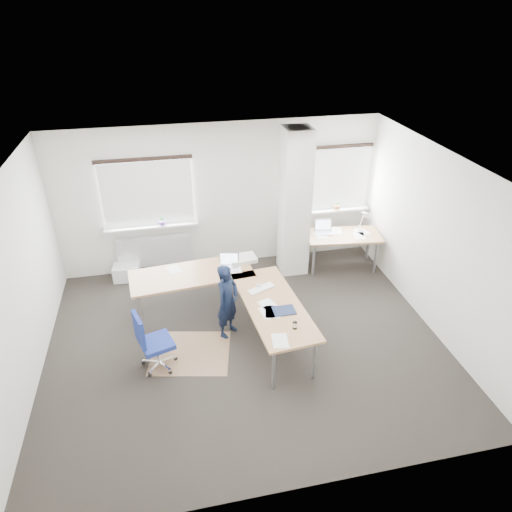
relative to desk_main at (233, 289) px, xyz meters
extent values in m
plane|color=black|center=(0.10, -0.50, -0.69)|extent=(6.00, 6.00, 0.00)
cube|color=beige|center=(0.10, 2.00, 0.71)|extent=(6.00, 0.04, 2.80)
cube|color=beige|center=(0.10, -3.00, 0.71)|extent=(6.00, 0.04, 2.80)
cube|color=beige|center=(-2.90, -0.50, 0.71)|extent=(0.04, 5.00, 2.80)
cube|color=beige|center=(3.10, -0.50, 0.71)|extent=(0.04, 5.00, 2.80)
cube|color=white|center=(0.10, -0.50, 2.11)|extent=(6.00, 5.00, 0.04)
cube|color=beige|center=(1.40, 1.45, 0.70)|extent=(0.50, 0.50, 2.78)
cube|color=white|center=(-1.20, 1.97, 0.91)|extent=(1.60, 0.04, 1.20)
cube|color=white|center=(-1.20, 1.93, 0.91)|extent=(1.60, 0.02, 1.20)
cube|color=white|center=(-1.20, 1.90, 0.29)|extent=(1.70, 0.20, 0.04)
cube|color=white|center=(2.40, 1.97, 0.91)|extent=(1.20, 0.04, 1.20)
cube|color=white|center=(2.40, 1.93, 0.91)|extent=(1.20, 0.02, 1.20)
cube|color=white|center=(2.40, 1.90, 0.29)|extent=(1.30, 0.20, 0.04)
cube|color=silver|center=(-1.20, 1.92, -0.24)|extent=(1.40, 0.10, 0.60)
cylinder|color=#74479C|center=(-1.00, 1.88, 0.35)|extent=(0.12, 0.12, 0.08)
imported|color=#2B6D30|center=(-1.00, 1.88, 0.39)|extent=(0.09, 0.06, 0.17)
cylinder|color=#955C39|center=(2.40, 1.88, 0.35)|extent=(0.12, 0.12, 0.08)
imported|color=#2B6D30|center=(2.40, 1.88, 0.39)|extent=(0.09, 0.07, 0.17)
cube|color=#87664A|center=(-0.76, -0.56, -0.69)|extent=(1.34, 1.20, 0.01)
cube|color=white|center=(-1.75, 1.75, -0.55)|extent=(0.52, 0.38, 0.29)
cube|color=olive|center=(-0.60, 0.53, 0.02)|extent=(2.07, 0.99, 0.04)
cube|color=olive|center=(0.51, -0.57, 0.02)|extent=(0.99, 2.07, 0.04)
cylinder|color=#949399|center=(-1.47, 0.14, -0.35)|extent=(0.05, 0.05, 0.69)
cylinder|color=#949399|center=(-1.53, 0.74, -0.35)|extent=(0.05, 0.05, 0.69)
cylinder|color=#949399|center=(0.26, 0.91, -0.35)|extent=(0.05, 0.05, 0.69)
cylinder|color=#949399|center=(0.30, -1.50, -0.35)|extent=(0.05, 0.05, 0.69)
cylinder|color=#949399|center=(0.89, -1.44, -0.35)|extent=(0.05, 0.05, 0.69)
cylinder|color=#949399|center=(0.72, 0.35, -0.35)|extent=(0.05, 0.05, 0.69)
cube|color=#B7B7BC|center=(0.02, 0.56, 0.05)|extent=(0.37, 0.30, 0.01)
cube|color=#B7B7BC|center=(0.05, 0.67, 0.16)|extent=(0.33, 0.12, 0.22)
cube|color=silver|center=(0.05, 0.67, 0.16)|extent=(0.29, 0.10, 0.19)
cube|color=white|center=(0.42, -0.16, 0.05)|extent=(0.46, 0.30, 0.02)
cube|color=#151F3B|center=(0.62, -0.77, 0.05)|extent=(0.32, 0.24, 0.01)
cube|color=beige|center=(0.30, 0.76, 0.07)|extent=(0.48, 0.36, 0.07)
imported|color=white|center=(0.39, -0.11, 0.07)|extent=(0.08, 0.08, 0.07)
cylinder|color=silver|center=(0.66, -1.18, 0.09)|extent=(0.07, 0.07, 0.10)
cube|color=olive|center=(2.35, 1.30, 0.02)|extent=(1.48, 0.87, 0.04)
cylinder|color=#949399|center=(1.73, 1.13, -0.35)|extent=(0.05, 0.05, 0.69)
cylinder|color=#949399|center=(2.92, 0.98, -0.35)|extent=(0.05, 0.05, 0.69)
cylinder|color=#949399|center=(1.79, 1.63, -0.35)|extent=(0.05, 0.05, 0.69)
cylinder|color=#949399|center=(2.98, 1.48, -0.35)|extent=(0.05, 0.05, 0.69)
cube|color=#B7B7BC|center=(2.01, 1.45, 0.05)|extent=(0.36, 0.27, 0.01)
cube|color=#B7B7BC|center=(2.02, 1.56, 0.16)|extent=(0.33, 0.08, 0.22)
cube|color=silver|center=(2.02, 1.56, 0.16)|extent=(0.29, 0.07, 0.19)
cylinder|color=silver|center=(2.74, 1.41, 0.05)|extent=(0.10, 0.10, 0.02)
cylinder|color=silver|center=(2.74, 1.41, 0.24)|extent=(0.02, 0.16, 0.38)
cylinder|color=silver|center=(2.74, 1.29, 0.46)|extent=(0.02, 0.29, 0.13)
cone|color=silver|center=(2.74, 1.15, 0.44)|extent=(0.14, 0.16, 0.17)
cube|color=navy|center=(-1.23, -0.74, -0.26)|extent=(0.54, 0.54, 0.07)
cube|color=navy|center=(-1.43, -0.81, 0.06)|extent=(0.17, 0.37, 0.47)
cylinder|color=silver|center=(-1.23, -0.74, -0.44)|extent=(0.06, 0.06, 0.32)
cylinder|color=black|center=(-0.99, -0.67, -0.66)|extent=(0.06, 0.04, 0.06)
cylinder|color=black|center=(-1.22, -0.50, -0.66)|extent=(0.03, 0.06, 0.06)
cylinder|color=black|center=(-1.46, -0.67, -0.66)|extent=(0.06, 0.04, 0.06)
cylinder|color=black|center=(-1.37, -0.94, -0.66)|extent=(0.06, 0.06, 0.06)
cylinder|color=black|center=(-1.08, -0.94, -0.66)|extent=(0.06, 0.06, 0.06)
imported|color=black|center=(-0.12, -0.22, -0.07)|extent=(0.53, 0.53, 1.24)
camera|label=1|loc=(-0.88, -5.88, 4.05)|focal=32.00mm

